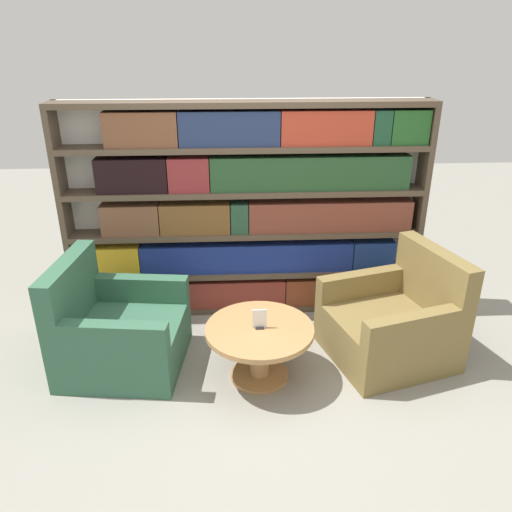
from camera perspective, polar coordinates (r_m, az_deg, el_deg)
name	(u,v)px	position (r m, az deg, el deg)	size (l,w,h in m)	color
ground_plane	(252,388)	(3.92, -0.43, -14.81)	(14.00, 14.00, 0.00)	gray
bookshelf	(250,213)	(4.56, -0.71, 4.97)	(3.24, 0.30, 1.96)	silver
armchair_left	(117,332)	(4.15, -15.58, -8.38)	(1.00, 0.96, 0.90)	#336047
armchair_right	(394,323)	(4.27, 15.45, -7.44)	(1.11, 1.08, 0.90)	olive
coffee_table	(259,342)	(3.84, 0.40, -9.79)	(0.82, 0.82, 0.45)	#AD7F4C
table_sign	(260,320)	(3.74, 0.41, -7.34)	(0.11, 0.06, 0.15)	black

